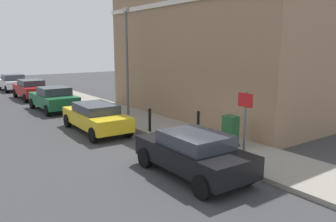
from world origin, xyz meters
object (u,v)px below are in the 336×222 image
(bollard_far_kerb, at_px, (150,119))
(street_sign, at_px, (245,117))
(car_black, at_px, (193,153))
(utility_cabinet, at_px, (230,132))
(car_red, at_px, (31,89))
(bollard_near_cabinet, at_px, (198,122))
(lamppost, at_px, (127,57))
(car_yellow, at_px, (96,117))
(car_green, at_px, (54,98))
(car_white, at_px, (13,82))

(bollard_far_kerb, distance_m, street_sign, 5.32)
(car_black, bearing_deg, utility_cabinet, -65.76)
(car_red, distance_m, bollard_near_cabinet, 15.95)
(bollard_near_cabinet, relative_size, bollard_far_kerb, 1.00)
(utility_cabinet, xyz_separation_m, lamppost, (-0.16, 7.58, 2.62))
(car_yellow, bearing_deg, lamppost, -52.05)
(car_green, relative_size, utility_cabinet, 3.67)
(street_sign, bearing_deg, bollard_far_kerb, 92.46)
(car_red, distance_m, car_white, 6.14)
(car_green, height_order, car_red, car_green)
(car_white, xyz_separation_m, street_sign, (1.78, -25.37, 0.92))
(car_green, bearing_deg, car_white, -1.05)
(car_green, bearing_deg, lamppost, -148.09)
(bollard_far_kerb, relative_size, lamppost, 0.18)
(car_yellow, xyz_separation_m, street_sign, (1.95, -7.09, 0.95))
(lamppost, bearing_deg, bollard_far_kerb, -105.76)
(car_green, height_order, lamppost, lamppost)
(utility_cabinet, xyz_separation_m, bollard_near_cabinet, (0.10, 1.96, 0.02))
(utility_cabinet, bearing_deg, car_yellow, 118.67)
(car_red, height_order, utility_cabinet, car_red)
(car_black, xyz_separation_m, street_sign, (1.80, -0.39, 0.94))
(bollard_near_cabinet, bearing_deg, car_red, 100.49)
(car_white, distance_m, utility_cabinet, 23.94)
(utility_cabinet, bearing_deg, bollard_far_kerb, 109.34)
(bollard_far_kerb, bearing_deg, car_yellow, 132.87)
(car_black, bearing_deg, street_sign, -101.00)
(street_sign, bearing_deg, car_green, 97.86)
(car_yellow, distance_m, car_white, 18.28)
(car_white, xyz_separation_m, bollard_near_cabinet, (2.93, -21.82, -0.04))
(car_yellow, bearing_deg, car_red, 0.71)
(car_green, height_order, street_sign, street_sign)
(car_black, distance_m, street_sign, 2.06)
(car_green, height_order, utility_cabinet, car_green)
(car_red, distance_m, utility_cabinet, 17.86)
(car_white, bearing_deg, car_yellow, 178.07)
(car_green, distance_m, lamppost, 5.72)
(car_yellow, relative_size, car_white, 1.10)
(car_yellow, relative_size, lamppost, 0.78)
(car_black, height_order, car_white, car_white)
(car_green, distance_m, bollard_near_cabinet, 10.39)
(car_black, height_order, utility_cabinet, car_black)
(car_red, bearing_deg, lamppost, -165.56)
(utility_cabinet, relative_size, bollard_far_kerb, 1.11)
(car_yellow, bearing_deg, utility_cabinet, -149.67)
(utility_cabinet, bearing_deg, car_white, 96.79)
(car_red, bearing_deg, car_green, 178.62)
(car_black, xyz_separation_m, bollard_far_kerb, (1.57, 4.84, -0.02))
(bollard_near_cabinet, relative_size, street_sign, 0.45)
(car_yellow, relative_size, bollard_near_cabinet, 4.27)
(bollard_near_cabinet, bearing_deg, bollard_far_kerb, 129.38)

